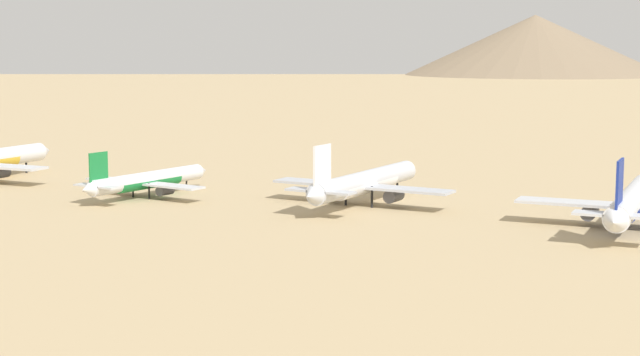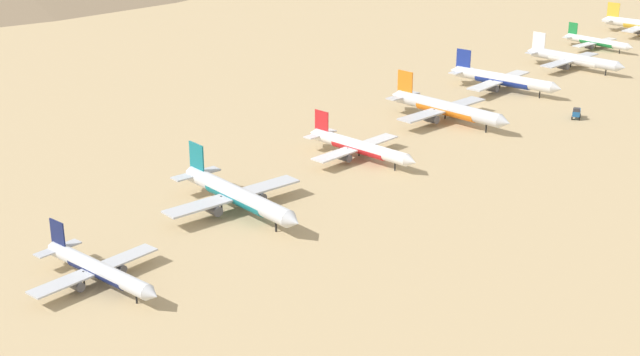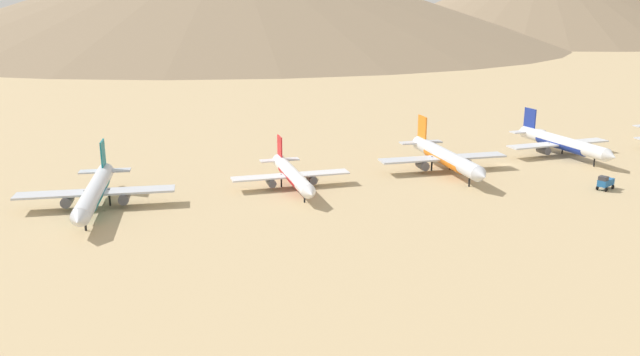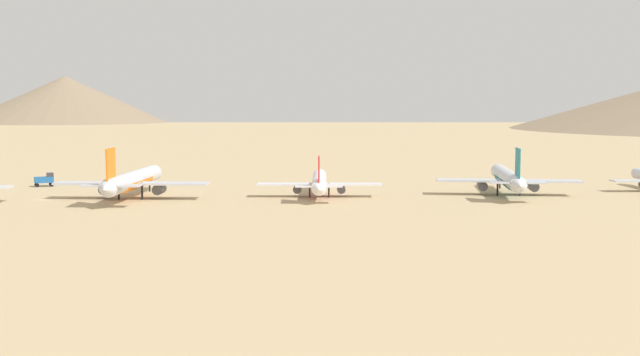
# 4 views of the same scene
# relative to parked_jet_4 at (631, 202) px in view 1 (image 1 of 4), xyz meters

# --- Properties ---
(parked_jet_4) EXTENTS (44.83, 36.60, 12.94)m
(parked_jet_4) POSITION_rel_parked_jet_4_xyz_m (0.00, 0.00, 0.00)
(parked_jet_4) COLOR silver
(parked_jet_4) RESTS_ON ground
(parked_jet_5) EXTENTS (43.54, 35.33, 12.56)m
(parked_jet_5) POSITION_rel_parked_jet_4_xyz_m (-1.93, 48.10, -0.13)
(parked_jet_5) COLOR silver
(parked_jet_5) RESTS_ON ground
(parked_jet_6) EXTENTS (34.40, 27.90, 9.93)m
(parked_jet_6) POSITION_rel_parked_jet_4_xyz_m (-16.05, 88.50, -1.00)
(parked_jet_6) COLOR silver
(parked_jet_6) RESTS_ON ground
(desert_hill_4) EXTENTS (254.59, 254.59, 58.79)m
(desert_hill_4) POSITION_rel_parked_jet_4_xyz_m (783.04, 293.39, 25.09)
(desert_hill_4) COLOR #847056
(desert_hill_4) RESTS_ON ground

